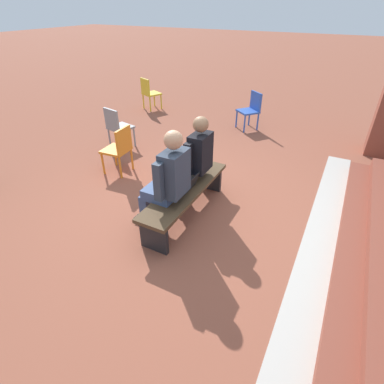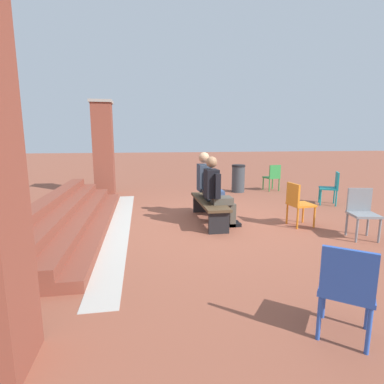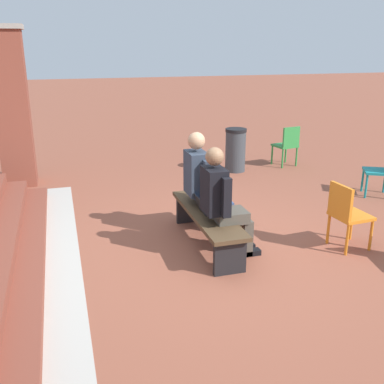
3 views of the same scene
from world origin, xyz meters
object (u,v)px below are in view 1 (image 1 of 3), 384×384
object	(u,v)px
person_adult	(167,180)
plastic_chair_foreground	(251,108)
bench	(186,194)
plastic_chair_mid_courtyard	(119,147)
plastic_chair_by_pillar	(149,92)
laptop	(186,185)
person_student	(193,159)
plastic_chair_far_left	(117,126)

from	to	relation	value
person_adult	plastic_chair_foreground	bearing A→B (deg)	-176.51
person_adult	plastic_chair_foreground	world-z (taller)	person_adult
bench	person_adult	world-z (taller)	person_adult
person_adult	bench	bearing A→B (deg)	168.33
plastic_chair_foreground	plastic_chair_mid_courtyard	distance (m)	3.42
plastic_chair_by_pillar	plastic_chair_foreground	bearing A→B (deg)	87.54
plastic_chair_foreground	plastic_chair_by_pillar	distance (m)	2.95
laptop	bench	bearing A→B (deg)	-102.95
laptop	plastic_chair_mid_courtyard	world-z (taller)	plastic_chair_mid_courtyard
bench	person_adult	xyz separation A→B (m)	(0.34, -0.07, 0.38)
person_student	plastic_chair_mid_courtyard	xyz separation A→B (m)	(-0.23, -1.54, -0.24)
bench	plastic_chair_far_left	xyz separation A→B (m)	(-1.39, -2.33, 0.13)
bench	laptop	xyz separation A→B (m)	(0.00, 0.01, 0.15)
laptop	plastic_chair_far_left	size ratio (longest dim) A/B	0.38
bench	person_student	distance (m)	0.51
laptop	plastic_chair_foreground	size ratio (longest dim) A/B	0.38
person_student	plastic_chair_by_pillar	xyz separation A→B (m)	(-3.52, -3.20, -0.24)
plastic_chair_foreground	plastic_chair_by_pillar	xyz separation A→B (m)	(-0.13, -2.95, 0.00)
bench	person_student	xyz separation A→B (m)	(-0.35, -0.07, 0.36)
plastic_chair_by_pillar	plastic_chair_far_left	bearing A→B (deg)	20.71
person_adult	plastic_chair_by_pillar	xyz separation A→B (m)	(-4.21, -3.20, -0.26)
person_student	plastic_chair_by_pillar	distance (m)	4.76
plastic_chair_mid_courtyard	laptop	bearing A→B (deg)	70.29
person_adult	plastic_chair_by_pillar	world-z (taller)	person_adult
person_adult	plastic_chair_foreground	size ratio (longest dim) A/B	1.66
person_adult	person_student	bearing A→B (deg)	179.78
bench	plastic_chair_mid_courtyard	size ratio (longest dim) A/B	2.14
plastic_chair_mid_courtyard	plastic_chair_by_pillar	world-z (taller)	same
plastic_chair_mid_courtyard	plastic_chair_foreground	bearing A→B (deg)	157.77
laptop	plastic_chair_by_pillar	xyz separation A→B (m)	(-3.87, -3.28, -0.02)
bench	laptop	world-z (taller)	laptop
person_adult	plastic_chair_by_pillar	distance (m)	5.29
person_student	plastic_chair_by_pillar	world-z (taller)	person_student
plastic_chair_far_left	person_student	bearing A→B (deg)	65.30
bench	plastic_chair_far_left	world-z (taller)	plastic_chair_far_left
person_adult	plastic_chair_far_left	xyz separation A→B (m)	(-1.73, -2.26, -0.26)
person_adult	laptop	bearing A→B (deg)	166.29
person_adult	laptop	size ratio (longest dim) A/B	4.36
plastic_chair_by_pillar	plastic_chair_mid_courtyard	bearing A→B (deg)	26.75
person_adult	laptop	world-z (taller)	person_adult
plastic_chair_foreground	plastic_chair_by_pillar	world-z (taller)	same
person_adult	plastic_chair_mid_courtyard	world-z (taller)	person_adult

